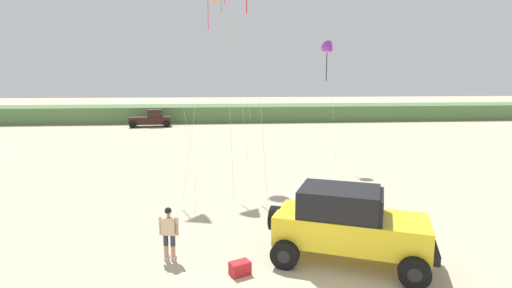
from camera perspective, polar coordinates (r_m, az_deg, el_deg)
The scene contains 6 objects.
dune_ridge at distance 52.00m, azimuth -4.05°, elevation 4.52°, with size 90.00×7.07×1.99m, color #567A47.
jeep at distance 12.25m, azimuth 13.25°, elevation -11.15°, with size 5.00×3.89×2.26m.
person_watching at distance 12.40m, azimuth -12.53°, elevation -12.16°, with size 0.61×0.37×1.67m.
cooler_box at distance 11.59m, azimuth -2.34°, elevation -17.58°, with size 0.56×0.36×0.38m, color #B21E23.
distant_pickup at distance 46.67m, azimuth -14.96°, elevation 3.59°, with size 4.79×2.87×1.98m.
kite_black_sled at distance 24.92m, azimuth 10.62°, elevation 13.37°, with size 0.99×2.70×7.74m.
Camera 1 is at (-1.46, -7.51, 5.46)m, focal length 27.54 mm.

